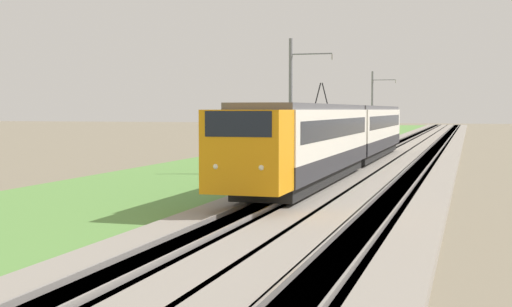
{
  "coord_description": "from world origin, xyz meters",
  "views": [
    {
      "loc": [
        -0.15,
        -7.16,
        3.78
      ],
      "look_at": [
        23.58,
        0.0,
        2.25
      ],
      "focal_mm": 50.0,
      "sensor_mm": 36.0,
      "label": 1
    }
  ],
  "objects": [
    {
      "name": "track_main",
      "position": [
        50.0,
        0.0,
        0.16
      ],
      "size": [
        240.0,
        1.57,
        0.45
      ],
      "color": "#4C4238",
      "rests_on": "ground"
    },
    {
      "name": "catenary_mast_far",
      "position": [
        74.89,
        2.68,
        4.02
      ],
      "size": [
        0.22,
        2.56,
        7.77
      ],
      "color": "slate",
      "rests_on": "ground"
    },
    {
      "name": "catenary_mast_mid",
      "position": [
        39.57,
        2.68,
        4.05
      ],
      "size": [
        0.22,
        2.56,
        7.83
      ],
      "color": "slate",
      "rests_on": "ground"
    },
    {
      "name": "ballast_main",
      "position": [
        50.0,
        0.0,
        0.15
      ],
      "size": [
        240.0,
        4.4,
        0.3
      ],
      "color": "gray",
      "rests_on": "ground"
    },
    {
      "name": "passenger_train",
      "position": [
        41.49,
        0.0,
        2.4
      ],
      "size": [
        39.36,
        2.84,
        5.12
      ],
      "rotation": [
        0.0,
        0.0,
        3.14
      ],
      "color": "orange",
      "rests_on": "ground"
    },
    {
      "name": "grass_verge",
      "position": [
        50.0,
        6.3,
        0.06
      ],
      "size": [
        240.0,
        13.56,
        0.12
      ],
      "color": "#5B8E42",
      "rests_on": "ground"
    },
    {
      "name": "ballast_adjacent",
      "position": [
        50.0,
        -4.23,
        0.15
      ],
      "size": [
        240.0,
        4.4,
        0.3
      ],
      "color": "gray",
      "rests_on": "ground"
    },
    {
      "name": "track_adjacent",
      "position": [
        50.0,
        -4.23,
        0.16
      ],
      "size": [
        240.0,
        1.57,
        0.45
      ],
      "color": "#4C4238",
      "rests_on": "ground"
    }
  ]
}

